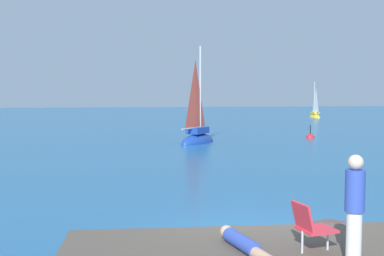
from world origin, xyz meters
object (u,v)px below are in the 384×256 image
Objects in this scene: sailboat_far at (315,116)px; marker_buoy at (310,138)px; person_sunbather at (245,245)px; person_standing at (355,207)px; beach_chair at (311,224)px; sailboat_near at (198,137)px.

sailboat_far is 3.95× the size of marker_buoy.
person_sunbather is at bearing 154.44° from sailboat_far.
person_standing is at bearing -109.71° from marker_buoy.
person_sunbather is at bearing 159.54° from beach_chair.
person_standing is 1.43× the size of marker_buoy.
marker_buoy is at bearing 56.32° from beach_chair.
person_standing is 25.43m from marker_buoy.
marker_buoy is (-9.19, -22.49, -0.24)m from sailboat_far.
marker_buoy is (8.56, 23.90, -1.43)m from person_standing.
sailboat_near is at bearing 159.50° from person_sunbather.
sailboat_far is (16.86, 24.47, -0.10)m from sailboat_near.
person_sunbather is at bearing -117.31° from person_standing.
sailboat_near is at bearing 142.65° from sailboat_far.
person_standing is (-0.89, -21.91, 1.10)m from sailboat_near.
person_sunbather is 2.17× the size of beach_chair.
marker_buoy is (7.67, 1.99, -0.33)m from sailboat_near.
person_sunbather is at bearing -113.31° from marker_buoy.
person_sunbather is 25.16m from marker_buoy.
beach_chair is at bearing -146.90° from person_standing.
marker_buoy is at bearing 154.99° from sailboat_far.
person_sunbather is 1.53× the size of marker_buoy.
person_standing is 2.03× the size of beach_chair.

